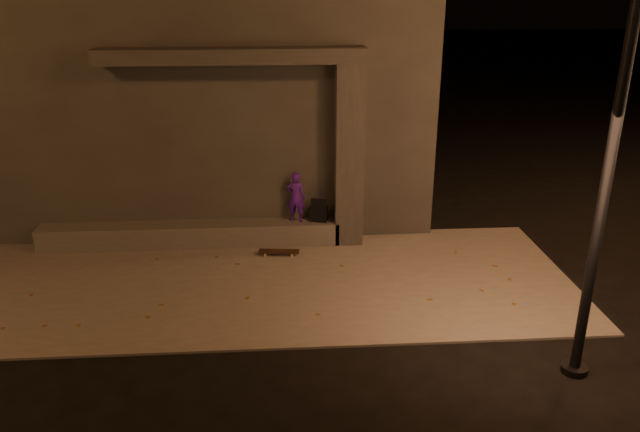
{
  "coord_description": "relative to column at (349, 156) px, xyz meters",
  "views": [
    {
      "loc": [
        0.31,
        -8.06,
        5.1
      ],
      "look_at": [
        1.01,
        2.0,
        1.26
      ],
      "focal_mm": 35.0,
      "sensor_mm": 36.0,
      "label": 1
    }
  ],
  "objects": [
    {
      "name": "ground",
      "position": [
        -1.7,
        -3.75,
        -1.84
      ],
      "size": [
        120.0,
        120.0,
        0.0
      ],
      "primitive_type": "plane",
      "color": "black",
      "rests_on": "ground"
    },
    {
      "name": "sidewalk",
      "position": [
        -1.7,
        -1.75,
        -1.82
      ],
      "size": [
        11.0,
        4.4,
        0.04
      ],
      "primitive_type": "cube",
      "color": "slate",
      "rests_on": "ground"
    },
    {
      "name": "skateboard",
      "position": [
        -1.42,
        -0.65,
        -1.73
      ],
      "size": [
        0.81,
        0.29,
        0.09
      ],
      "rotation": [
        0.0,
        0.0,
        -0.11
      ],
      "color": "black",
      "rests_on": "sidewalk"
    },
    {
      "name": "skateboarder",
      "position": [
        -1.05,
        0.0,
        -0.83
      ],
      "size": [
        0.43,
        0.35,
        1.04
      ],
      "primitive_type": "imported",
      "rotation": [
        0.0,
        0.0,
        2.84
      ],
      "color": "#451691",
      "rests_on": "ledge"
    },
    {
      "name": "building",
      "position": [
        -2.7,
        2.74,
        0.77
      ],
      "size": [
        9.0,
        5.1,
        5.22
      ],
      "color": "#383532",
      "rests_on": "ground"
    },
    {
      "name": "ledge",
      "position": [
        -3.2,
        0.0,
        -1.58
      ],
      "size": [
        6.0,
        0.55,
        0.45
      ],
      "primitive_type": "cube",
      "color": "#54514C",
      "rests_on": "sidewalk"
    },
    {
      "name": "column",
      "position": [
        0.0,
        0.0,
        0.0
      ],
      "size": [
        0.55,
        0.55,
        3.6
      ],
      "primitive_type": "cube",
      "color": "#383532",
      "rests_on": "sidewalk"
    },
    {
      "name": "canopy",
      "position": [
        -2.2,
        0.05,
        1.94
      ],
      "size": [
        5.0,
        0.7,
        0.28
      ],
      "primitive_type": "cube",
      "color": "#383532",
      "rests_on": "column"
    },
    {
      "name": "backpack",
      "position": [
        -0.6,
        -0.0,
        -1.18
      ],
      "size": [
        0.4,
        0.31,
        0.5
      ],
      "rotation": [
        0.0,
        0.0,
        -0.26
      ],
      "color": "black",
      "rests_on": "ledge"
    },
    {
      "name": "street_lamp_0",
      "position": [
        2.63,
        -4.77,
        2.15
      ],
      "size": [
        0.36,
        0.36,
        7.02
      ],
      "color": "black",
      "rests_on": "ground"
    }
  ]
}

